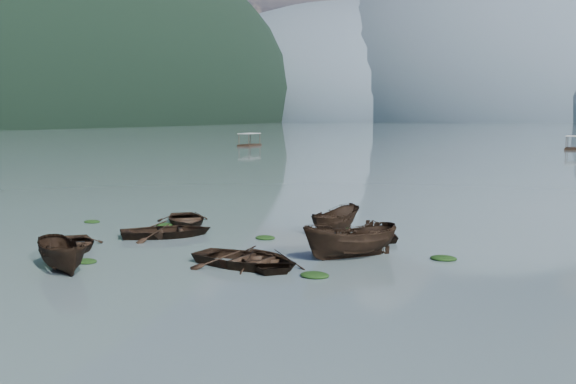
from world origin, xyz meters
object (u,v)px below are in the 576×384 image
at_px(rowboat_0, 73,249).
at_px(rowboat_3, 264,265).
at_px(pontoon_left, 250,146).
at_px(pontoon_centre, 573,150).

bearing_deg(rowboat_0, rowboat_3, -35.82).
distance_m(pontoon_left, pontoon_centre, 62.00).
xyz_separation_m(rowboat_3, pontoon_left, (-45.84, 96.84, 0.00)).
bearing_deg(pontoon_left, rowboat_0, -70.62).
distance_m(rowboat_3, pontoon_centre, 106.24).
height_order(rowboat_3, pontoon_centre, pontoon_centre).
bearing_deg(rowboat_0, pontoon_left, 72.16).
distance_m(rowboat_0, pontoon_centre, 108.41).
xyz_separation_m(rowboat_3, pontoon_centre, (15.61, 105.08, 0.00)).
relative_size(rowboat_0, rowboat_3, 1.03).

